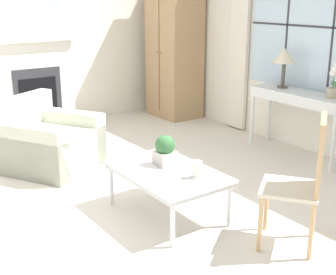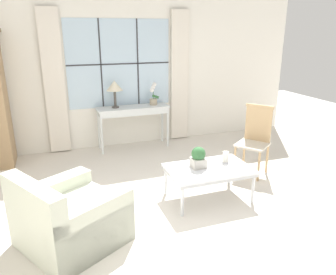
# 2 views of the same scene
# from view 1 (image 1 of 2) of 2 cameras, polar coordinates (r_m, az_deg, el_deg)

# --- Properties ---
(ground_plane) EXTENTS (14.00, 14.00, 0.00)m
(ground_plane) POSITION_cam_1_polar(r_m,az_deg,el_deg) (4.60, -8.99, -7.97)
(ground_plane) COLOR silver
(wall_back_windowed) EXTENTS (7.20, 0.14, 2.80)m
(wall_back_windowed) POSITION_cam_1_polar(r_m,az_deg,el_deg) (6.14, 16.92, 11.35)
(wall_back_windowed) COLOR white
(wall_back_windowed) RESTS_ON ground_plane
(wall_left) EXTENTS (0.06, 7.20, 2.80)m
(wall_left) POSITION_cam_1_polar(r_m,az_deg,el_deg) (7.23, -16.26, 12.21)
(wall_left) COLOR white
(wall_left) RESTS_ON ground_plane
(fireplace) EXTENTS (0.34, 1.23, 2.30)m
(fireplace) POSITION_cam_1_polar(r_m,az_deg,el_deg) (7.17, -15.96, 7.14)
(fireplace) COLOR #2D2D33
(fireplace) RESTS_ON ground_plane
(armoire) EXTENTS (0.89, 0.65, 2.18)m
(armoire) POSITION_cam_1_polar(r_m,az_deg,el_deg) (7.60, 0.78, 10.76)
(armoire) COLOR tan
(armoire) RESTS_ON ground_plane
(console_table) EXTENTS (1.34, 0.41, 0.80)m
(console_table) POSITION_cam_1_polar(r_m,az_deg,el_deg) (5.92, 15.84, 4.47)
(console_table) COLOR silver
(console_table) RESTS_ON ground_plane
(table_lamp) EXTENTS (0.29, 0.29, 0.50)m
(table_lamp) POSITION_cam_1_polar(r_m,az_deg,el_deg) (6.07, 14.02, 9.50)
(table_lamp) COLOR #4C4742
(table_lamp) RESTS_ON console_table
(potted_orchid) EXTENTS (0.18, 0.14, 0.42)m
(potted_orchid) POSITION_cam_1_polar(r_m,az_deg,el_deg) (5.66, 19.53, 6.22)
(potted_orchid) COLOR tan
(potted_orchid) RESTS_ON console_table
(armchair_upholstered) EXTENTS (1.26, 1.25, 0.82)m
(armchair_upholstered) POSITION_cam_1_polar(r_m,az_deg,el_deg) (5.54, -14.35, -0.76)
(armchair_upholstered) COLOR beige
(armchair_upholstered) RESTS_ON ground_plane
(side_chair_wooden) EXTENTS (0.61, 0.61, 1.07)m
(side_chair_wooden) POSITION_cam_1_polar(r_m,az_deg,el_deg) (3.74, 16.32, -4.49)
(side_chair_wooden) COLOR beige
(side_chair_wooden) RESTS_ON ground_plane
(coffee_table) EXTENTS (1.09, 0.70, 0.44)m
(coffee_table) POSITION_cam_1_polar(r_m,az_deg,el_deg) (4.17, -0.07, -4.52)
(coffee_table) COLOR silver
(coffee_table) RESTS_ON ground_plane
(potted_plant_small) EXTENTS (0.18, 0.18, 0.28)m
(potted_plant_small) POSITION_cam_1_polar(r_m,az_deg,el_deg) (4.24, -0.35, -1.54)
(potted_plant_small) COLOR #BCB7AD
(potted_plant_small) RESTS_ON coffee_table
(pillar_candle) EXTENTS (0.12, 0.12, 0.16)m
(pillar_candle) POSITION_cam_1_polar(r_m,az_deg,el_deg) (3.97, 3.57, -3.98)
(pillar_candle) COLOR silver
(pillar_candle) RESTS_ON coffee_table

